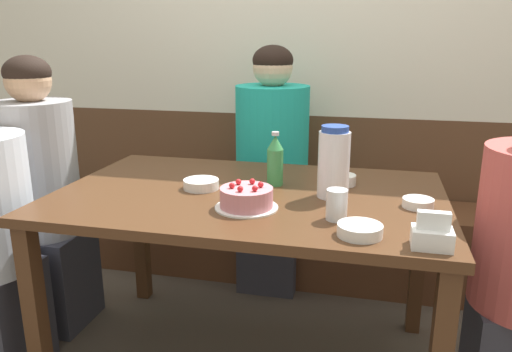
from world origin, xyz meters
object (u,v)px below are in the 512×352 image
object	(u,v)px
bowl_soup_white	(342,180)
person_teal_shirt	(272,171)
bowl_sauce_shallow	(418,203)
bench_seat	(286,237)
birthday_cake	(246,198)
soju_bottle	(275,160)
person_dark_striped	(43,202)
glass_water_tall	(337,205)
water_pitcher	(334,163)
bowl_rice_small	(201,184)
bowl_side_dish	(360,230)
napkin_holder	(432,235)

from	to	relation	value
bowl_soup_white	person_teal_shirt	xyz separation A→B (m)	(-0.39, 0.54, -0.13)
bowl_sauce_shallow	bench_seat	bearing A→B (deg)	124.99
birthday_cake	person_teal_shirt	xyz separation A→B (m)	(-0.10, 0.90, -0.15)
soju_bottle	person_dark_striped	distance (m)	1.08
glass_water_tall	person_dark_striped	distance (m)	1.37
water_pitcher	bowl_soup_white	world-z (taller)	water_pitcher
bowl_rice_small	bowl_side_dish	size ratio (longest dim) A/B	1.02
person_dark_striped	soju_bottle	bearing A→B (deg)	0.90
birthday_cake	bowl_soup_white	world-z (taller)	birthday_cake
bench_seat	glass_water_tall	size ratio (longest dim) A/B	24.61
bowl_rice_small	person_dark_striped	size ratio (longest dim) A/B	0.11
bench_seat	glass_water_tall	xyz separation A→B (m)	(0.34, -1.05, 0.57)
bench_seat	person_dark_striped	size ratio (longest dim) A/B	1.99
birthday_cake	water_pitcher	xyz separation A→B (m)	(0.27, 0.20, 0.09)
water_pitcher	person_dark_striped	distance (m)	1.32
bowl_rice_small	glass_water_tall	xyz separation A→B (m)	(0.53, -0.22, 0.03)
bench_seat	bowl_rice_small	size ratio (longest dim) A/B	18.03
soju_bottle	bowl_soup_white	xyz separation A→B (m)	(0.26, 0.06, -0.08)
water_pitcher	person_dark_striped	world-z (taller)	person_dark_striped
person_dark_striped	water_pitcher	bearing A→B (deg)	-3.59
bowl_soup_white	person_teal_shirt	bearing A→B (deg)	126.28
napkin_holder	bowl_soup_white	world-z (taller)	napkin_holder
napkin_holder	glass_water_tall	xyz separation A→B (m)	(-0.27, 0.16, 0.01)
napkin_holder	person_teal_shirt	world-z (taller)	person_teal_shirt
soju_bottle	glass_water_tall	distance (m)	0.43
person_dark_striped	bowl_side_dish	bearing A→B (deg)	-17.37
soju_bottle	glass_water_tall	xyz separation A→B (m)	(0.27, -0.33, -0.05)
bowl_side_dish	person_dark_striped	xyz separation A→B (m)	(-1.40, 0.44, -0.17)
water_pitcher	bowl_rice_small	world-z (taller)	water_pitcher
bench_seat	bowl_sauce_shallow	world-z (taller)	bowl_sauce_shallow
water_pitcher	person_dark_striped	bearing A→B (deg)	176.41
water_pitcher	soju_bottle	world-z (taller)	water_pitcher
water_pitcher	glass_water_tall	world-z (taller)	water_pitcher
napkin_holder	person_teal_shirt	bearing A→B (deg)	121.70
soju_bottle	bowl_rice_small	bearing A→B (deg)	-156.61
person_teal_shirt	person_dark_striped	world-z (taller)	person_teal_shirt
bowl_side_dish	glass_water_tall	distance (m)	0.15
glass_water_tall	person_dark_striped	world-z (taller)	person_dark_striped
birthday_cake	glass_water_tall	size ratio (longest dim) A/B	2.17
bowl_sauce_shallow	person_teal_shirt	xyz separation A→B (m)	(-0.66, 0.75, -0.13)
bowl_side_dish	soju_bottle	bearing A→B (deg)	127.22
napkin_holder	bowl_side_dish	size ratio (longest dim) A/B	0.83
water_pitcher	person_teal_shirt	bearing A→B (deg)	117.90
birthday_cake	bench_seat	bearing A→B (deg)	92.06
bowl_side_dish	glass_water_tall	size ratio (longest dim) A/B	1.34
water_pitcher	bowl_sauce_shallow	xyz separation A→B (m)	(0.29, -0.05, -0.11)
napkin_holder	bowl_rice_small	bearing A→B (deg)	154.73
birthday_cake	soju_bottle	distance (m)	0.30
napkin_holder	bowl_side_dish	xyz separation A→B (m)	(-0.20, 0.04, -0.02)
bowl_soup_white	person_dark_striped	distance (m)	1.32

